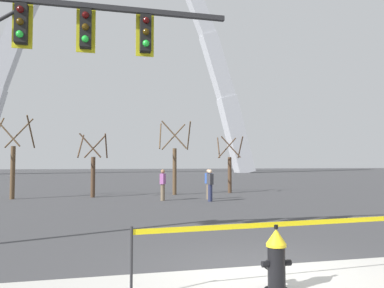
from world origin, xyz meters
TOP-DOWN VIEW (x-y plane):
  - ground_plane at (0.00, 0.00)m, footprint 240.00×240.00m
  - fire_hydrant at (-0.20, -1.03)m, footprint 0.46×0.48m
  - caution_tape_barrier at (0.32, -0.67)m, footprint 5.33×0.39m
  - traffic_signal_gantry at (-4.98, 2.72)m, footprint 7.82×0.44m
  - monument_arch at (-0.00, 64.69)m, footprint 53.43×3.35m
  - tree_far_left at (-7.42, 15.37)m, footprint 2.04×2.05m
  - tree_left_mid at (-3.29, 15.48)m, footprint 1.65×1.66m
  - tree_center_left at (1.48, 16.14)m, footprint 2.03×2.04m
  - tree_center_right at (5.20, 16.70)m, footprint 1.68×1.69m
  - pedestrian_walking_left at (2.49, 11.81)m, footprint 0.28×0.38m
  - pedestrian_standing_center at (0.24, 12.74)m, footprint 0.35×0.39m
  - pedestrian_walking_right at (2.71, 12.89)m, footprint 0.38×0.28m

SIDE VIEW (x-z plane):
  - ground_plane at x=0.00m, z-range 0.00..0.00m
  - fire_hydrant at x=-0.20m, z-range -0.03..0.96m
  - caution_tape_barrier at x=0.32m, z-range 0.19..1.20m
  - pedestrian_walking_left at x=2.49m, z-range 0.02..1.61m
  - pedestrian_standing_center at x=0.24m, z-range 0.02..1.61m
  - pedestrian_walking_right at x=2.71m, z-range 0.02..1.61m
  - tree_left_mid at x=-3.29m, z-range -0.20..3.36m
  - tree_center_right at x=5.20m, z-range -0.20..3.41m
  - tree_center_left at x=1.48m, z-range -0.24..4.17m
  - tree_far_left at x=-7.42m, z-range -0.25..4.18m
  - traffic_signal_gantry at x=-4.98m, z-range 1.40..7.40m
  - monument_arch at x=0.00m, z-range -3.60..50.31m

